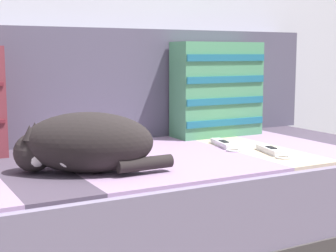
{
  "coord_description": "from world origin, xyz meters",
  "views": [
    {
      "loc": [
        -0.63,
        -1.38,
        0.74
      ],
      "look_at": [
        0.14,
        0.04,
        0.51
      ],
      "focal_mm": 55.0,
      "sensor_mm": 36.0,
      "label": 1
    }
  ],
  "objects_px": {
    "sleeping_cat": "(82,144)",
    "game_remote_far": "(271,150)",
    "throw_pillow_striped": "(217,89)",
    "game_remote_near": "(223,144)",
    "couch": "(118,219)"
  },
  "relations": [
    {
      "from": "sleeping_cat",
      "to": "game_remote_far",
      "type": "distance_m",
      "value": 0.65
    },
    {
      "from": "sleeping_cat",
      "to": "game_remote_far",
      "type": "bearing_deg",
      "value": -2.51
    },
    {
      "from": "throw_pillow_striped",
      "to": "sleeping_cat",
      "type": "xyz_separation_m",
      "value": [
        -0.7,
        -0.37,
        -0.11
      ]
    },
    {
      "from": "game_remote_near",
      "to": "couch",
      "type": "bearing_deg",
      "value": 178.78
    },
    {
      "from": "game_remote_near",
      "to": "game_remote_far",
      "type": "height_order",
      "value": "same"
    },
    {
      "from": "throw_pillow_striped",
      "to": "sleeping_cat",
      "type": "distance_m",
      "value": 0.8
    },
    {
      "from": "throw_pillow_striped",
      "to": "game_remote_near",
      "type": "bearing_deg",
      "value": -118.25
    },
    {
      "from": "couch",
      "to": "sleeping_cat",
      "type": "xyz_separation_m",
      "value": [
        -0.17,
        -0.16,
        0.29
      ]
    },
    {
      "from": "throw_pillow_striped",
      "to": "sleeping_cat",
      "type": "height_order",
      "value": "throw_pillow_striped"
    },
    {
      "from": "throw_pillow_striped",
      "to": "sleeping_cat",
      "type": "relative_size",
      "value": 0.91
    },
    {
      "from": "game_remote_near",
      "to": "game_remote_far",
      "type": "relative_size",
      "value": 1.05
    },
    {
      "from": "game_remote_far",
      "to": "couch",
      "type": "bearing_deg",
      "value": 158.55
    },
    {
      "from": "throw_pillow_striped",
      "to": "game_remote_near",
      "type": "height_order",
      "value": "throw_pillow_striped"
    },
    {
      "from": "game_remote_near",
      "to": "game_remote_far",
      "type": "xyz_separation_m",
      "value": [
        0.07,
        -0.18,
        -0.0
      ]
    },
    {
      "from": "game_remote_near",
      "to": "sleeping_cat",
      "type": "bearing_deg",
      "value": -165.49
    }
  ]
}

